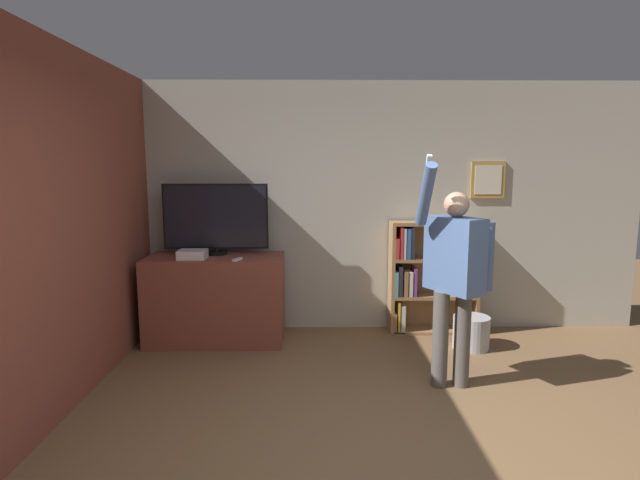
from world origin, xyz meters
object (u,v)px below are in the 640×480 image
bookshelf (424,276)px  person (454,270)px  television (216,218)px  waste_bin (471,332)px  game_console (192,254)px

bookshelf → person: bearing=-93.0°
television → waste_bin: (2.58, -0.37, -1.11)m
game_console → person: (2.33, -0.99, 0.04)m
game_console → person: bearing=-23.0°
game_console → bookshelf: (2.40, 0.40, -0.31)m
game_console → waste_bin: (2.77, -0.12, -0.77)m
television → waste_bin: bearing=-8.1°
television → bookshelf: (2.21, 0.15, -0.65)m
bookshelf → waste_bin: bearing=-54.3°
bookshelf → waste_bin: (0.37, -0.52, -0.46)m
television → bookshelf: size_ratio=0.89×
person → waste_bin: (0.45, 0.87, -0.81)m
bookshelf → waste_bin: bookshelf is taller
bookshelf → television: bearing=-176.2°
television → person: person is taller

